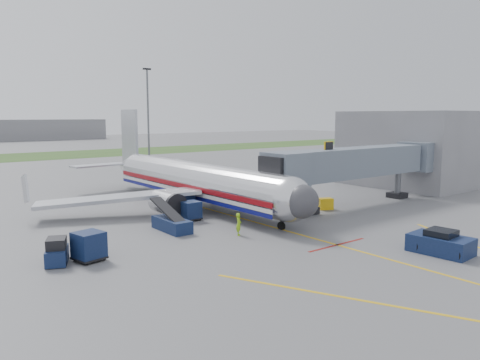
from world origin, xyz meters
TOP-DOWN VIEW (x-y plane):
  - ground at (0.00, 0.00)m, footprint 400.00×400.00m
  - grass_strip at (0.00, 90.00)m, footprint 300.00×25.00m
  - apron_markings at (0.00, -7.40)m, footprint 21.52×50.00m
  - airliner at (0.00, 15.25)m, footprint 32.10×35.67m
  - jet_bridge at (12.86, 5.00)m, footprint 25.30×4.00m
  - terminal at (30.00, 10.00)m, footprint 10.00×16.00m
  - light_mast_right at (25.00, 75.00)m, footprint 2.00×0.44m
  - pushback_tug at (4.00, -9.73)m, footprint 2.74×4.16m
  - baggage_tug at (-17.54, 4.13)m, footprint 2.09×2.70m
  - baggage_cart_a at (-15.70, 3.48)m, footprint 2.11×2.11m
  - baggage_cart_b at (-3.00, 12.57)m, footprint 1.75×1.75m
  - baggage_cart_c at (-4.10, 9.62)m, footprint 1.65×1.65m
  - belt_loader at (-7.43, 7.25)m, footprint 1.63×4.97m
  - ground_power_cart at (9.30, 5.49)m, footprint 1.68×1.44m
  - ramp_worker at (-3.98, 2.67)m, footprint 0.74×0.78m

SIDE VIEW (x-z plane):
  - ground at x=0.00m, z-range 0.00..0.00m
  - apron_markings at x=0.00m, z-range 0.00..0.01m
  - grass_strip at x=0.00m, z-range 0.00..0.01m
  - ground_power_cart at x=9.30m, z-range -0.01..1.13m
  - belt_loader at x=-7.43m, z-range -0.61..1.81m
  - pushback_tug at x=4.00m, z-range -0.14..1.52m
  - baggage_tug at x=-17.54m, z-range -0.10..1.59m
  - baggage_cart_c at x=-4.10m, z-range 0.02..1.74m
  - ramp_worker at x=-3.98m, z-range 0.00..1.79m
  - baggage_cart_b at x=-3.00m, z-range 0.02..1.80m
  - baggage_cart_a at x=-15.70m, z-range 0.02..1.93m
  - airliner at x=0.00m, z-range -2.48..7.77m
  - jet_bridge at x=12.86m, z-range 1.02..7.92m
  - terminal at x=30.00m, z-range 0.00..10.00m
  - light_mast_right at x=25.00m, z-range 0.58..20.98m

